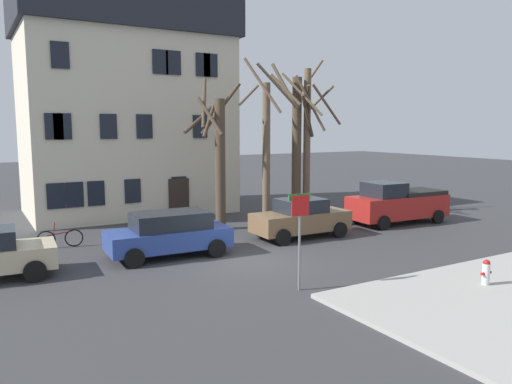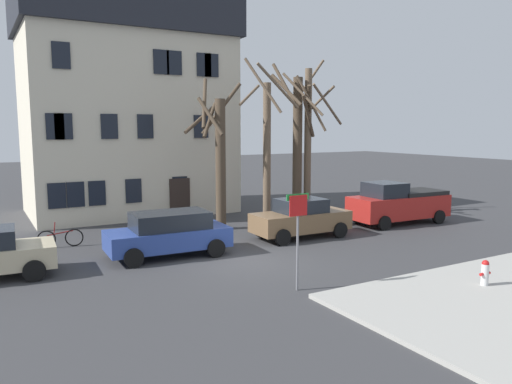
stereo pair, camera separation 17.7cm
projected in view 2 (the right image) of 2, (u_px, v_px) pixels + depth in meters
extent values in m
plane|color=#38383A|center=(247.00, 261.00, 17.82)|extent=(120.00, 120.00, 0.00)
cube|color=beige|center=(128.00, 126.00, 27.79)|extent=(10.64, 6.85, 9.60)
cube|color=#23262D|center=(125.00, 19.00, 27.03)|extent=(11.14, 7.35, 2.08)
cube|color=#2D231E|center=(180.00, 198.00, 26.11)|extent=(1.10, 0.12, 2.10)
cube|color=black|center=(57.00, 196.00, 23.06)|extent=(0.80, 0.08, 1.20)
cube|color=black|center=(76.00, 195.00, 23.47)|extent=(0.80, 0.08, 1.20)
cube|color=black|center=(97.00, 193.00, 23.96)|extent=(0.80, 0.08, 1.20)
cube|color=black|center=(134.00, 191.00, 24.84)|extent=(0.80, 0.08, 1.20)
cube|color=black|center=(180.00, 188.00, 26.05)|extent=(0.80, 0.08, 1.20)
cube|color=black|center=(55.00, 126.00, 22.68)|extent=(0.80, 0.08, 1.20)
cube|color=black|center=(63.00, 126.00, 22.86)|extent=(0.80, 0.08, 1.20)
cube|color=black|center=(109.00, 126.00, 23.89)|extent=(0.80, 0.08, 1.20)
cube|color=black|center=(145.00, 126.00, 24.77)|extent=(0.80, 0.08, 1.20)
cube|color=black|center=(201.00, 126.00, 26.25)|extent=(0.80, 0.08, 1.20)
cube|color=black|center=(61.00, 55.00, 22.47)|extent=(0.80, 0.08, 1.20)
cube|color=black|center=(161.00, 62.00, 24.80)|extent=(0.80, 0.08, 1.20)
cube|color=black|center=(174.00, 63.00, 25.13)|extent=(0.80, 0.08, 1.20)
cube|color=black|center=(204.00, 65.00, 25.94)|extent=(0.80, 0.08, 1.20)
cube|color=black|center=(211.00, 65.00, 26.15)|extent=(0.80, 0.08, 1.20)
cylinder|color=#4C3D2D|center=(221.00, 165.00, 22.96)|extent=(0.48, 0.48, 6.05)
cylinder|color=#4C3D2D|center=(201.00, 118.00, 23.30)|extent=(2.16, 1.22, 1.44)
cylinder|color=#4C3D2D|center=(210.00, 120.00, 22.91)|extent=(1.08, 0.87, 1.65)
cylinder|color=#4C3D2D|center=(210.00, 116.00, 22.12)|extent=(0.77, 1.44, 1.74)
cylinder|color=#4C3D2D|center=(204.00, 103.00, 22.58)|extent=(0.89, 1.45, 2.34)
cylinder|color=#4C3D2D|center=(221.00, 109.00, 23.52)|extent=(1.77, 1.09, 2.46)
cylinder|color=brown|center=(267.00, 154.00, 24.47)|extent=(0.38, 0.38, 6.91)
cylinder|color=brown|center=(250.00, 95.00, 24.54)|extent=(1.76, 1.19, 1.15)
cylinder|color=brown|center=(263.00, 85.00, 23.21)|extent=(1.43, 1.37, 2.60)
cylinder|color=brown|center=(278.00, 86.00, 23.10)|extent=(2.26, 0.25, 2.06)
cylinder|color=#4C3D2D|center=(297.00, 149.00, 25.92)|extent=(0.49, 0.49, 7.31)
cylinder|color=#4C3D2D|center=(308.00, 116.00, 25.38)|extent=(1.28, 0.80, 2.15)
cylinder|color=#4C3D2D|center=(286.00, 90.00, 24.84)|extent=(0.76, 1.96, 1.70)
cylinder|color=#4C3D2D|center=(285.00, 85.00, 24.96)|extent=(0.43, 1.94, 2.33)
cylinder|color=#4C3D2D|center=(309.00, 106.00, 25.54)|extent=(0.96, 1.15, 2.06)
cylinder|color=brown|center=(308.00, 144.00, 26.11)|extent=(0.37, 0.37, 7.77)
cylinder|color=brown|center=(303.00, 94.00, 24.82)|extent=(1.46, 1.77, 2.20)
cylinder|color=brown|center=(328.00, 105.00, 25.02)|extent=(2.45, 0.87, 2.01)
cylinder|color=brown|center=(311.00, 103.00, 25.09)|extent=(1.54, 0.78, 2.82)
cylinder|color=brown|center=(309.00, 81.00, 26.41)|extent=(1.35, 1.08, 2.25)
cylinder|color=brown|center=(320.00, 100.00, 26.42)|extent=(0.53, 1.93, 1.44)
cylinder|color=black|center=(34.00, 271.00, 15.41)|extent=(0.69, 0.27, 0.68)
cylinder|color=black|center=(32.00, 257.00, 17.04)|extent=(0.69, 0.27, 0.68)
cube|color=#2D4799|center=(168.00, 238.00, 18.39)|extent=(4.54, 2.08, 0.72)
cube|color=#1E232B|center=(170.00, 220.00, 18.34)|extent=(2.84, 1.77, 0.62)
cylinder|color=black|center=(134.00, 258.00, 16.92)|extent=(0.69, 0.25, 0.68)
cylinder|color=black|center=(122.00, 246.00, 18.57)|extent=(0.69, 0.25, 0.68)
cylinder|color=black|center=(216.00, 248.00, 18.29)|extent=(0.69, 0.25, 0.68)
cylinder|color=black|center=(198.00, 238.00, 19.95)|extent=(0.69, 0.25, 0.68)
cube|color=brown|center=(301.00, 221.00, 21.48)|extent=(4.33, 1.75, 0.80)
cube|color=#1E232B|center=(301.00, 205.00, 21.39)|extent=(2.00, 1.52, 0.58)
cylinder|color=black|center=(283.00, 237.00, 20.08)|extent=(0.68, 0.23, 0.68)
cylinder|color=black|center=(262.00, 230.00, 21.56)|extent=(0.68, 0.23, 0.68)
cylinder|color=black|center=(340.00, 230.00, 21.50)|extent=(0.68, 0.23, 0.68)
cylinder|color=black|center=(316.00, 223.00, 22.98)|extent=(0.68, 0.23, 0.68)
cube|color=#AD231E|center=(399.00, 206.00, 24.64)|extent=(5.24, 2.18, 1.08)
cube|color=#1E232B|center=(385.00, 190.00, 24.11)|extent=(1.73, 1.77, 0.70)
cube|color=black|center=(416.00, 192.00, 25.07)|extent=(2.77, 1.98, 0.20)
cylinder|color=black|center=(384.00, 223.00, 23.07)|extent=(0.69, 0.25, 0.68)
cylinder|color=black|center=(358.00, 216.00, 24.77)|extent=(0.69, 0.25, 0.68)
cylinder|color=black|center=(439.00, 217.00, 24.65)|extent=(0.69, 0.25, 0.68)
cylinder|color=black|center=(411.00, 211.00, 26.35)|extent=(0.69, 0.25, 0.68)
cylinder|color=silver|center=(485.00, 275.00, 14.66)|extent=(0.22, 0.22, 0.64)
sphere|color=red|center=(486.00, 264.00, 14.61)|extent=(0.21, 0.21, 0.21)
cylinder|color=red|center=(481.00, 274.00, 14.57)|extent=(0.10, 0.09, 0.09)
cylinder|color=red|center=(488.00, 273.00, 14.73)|extent=(0.10, 0.09, 0.09)
cylinder|color=slate|center=(298.00, 243.00, 14.43)|extent=(0.07, 0.07, 2.83)
cube|color=red|center=(298.00, 206.00, 14.27)|extent=(0.60, 0.03, 0.60)
cube|color=#1E8C38|center=(298.00, 197.00, 14.27)|extent=(0.76, 0.02, 0.18)
torus|color=black|center=(74.00, 238.00, 19.97)|extent=(0.71, 0.19, 0.71)
torus|color=black|center=(46.00, 239.00, 19.65)|extent=(0.71, 0.19, 0.71)
cylinder|color=maroon|center=(60.00, 233.00, 19.78)|extent=(0.98, 0.24, 0.19)
cylinder|color=maroon|center=(54.00, 228.00, 19.69)|extent=(0.10, 0.05, 0.45)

